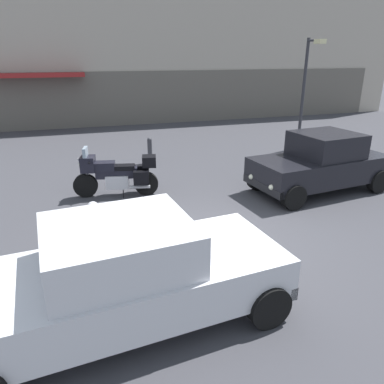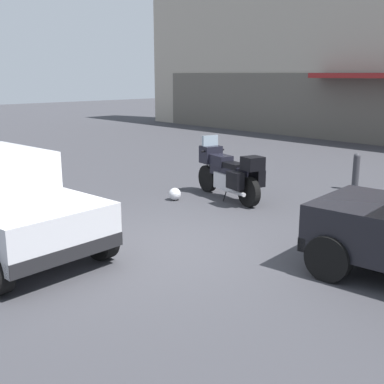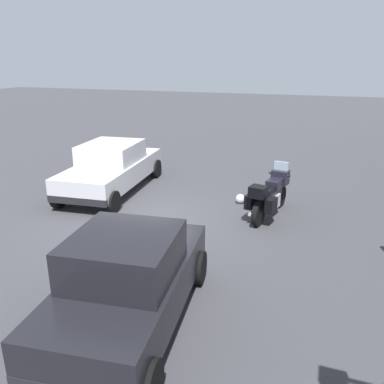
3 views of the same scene
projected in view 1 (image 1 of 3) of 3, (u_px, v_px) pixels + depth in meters
name	position (u px, v px, depth m)	size (l,w,h in m)	color
ground_plane	(209.00, 238.00, 7.66)	(80.00, 80.00, 0.00)	#38383D
building_facade_rear	(112.00, 31.00, 19.27)	(34.92, 3.40, 9.62)	#A89E8E
motorcycle	(117.00, 174.00, 9.74)	(2.24, 0.99, 1.36)	black
helmet	(93.00, 207.00, 8.85)	(0.28, 0.28, 0.28)	silver
car_hatchback_near	(320.00, 163.00, 10.03)	(4.00, 2.17, 1.64)	black
car_sedan_far	(124.00, 275.00, 4.98)	(4.68, 2.27, 1.56)	silver
streetlamp_curbside	(307.00, 83.00, 13.95)	(0.28, 0.94, 4.20)	#2D2D33
bollard_curbside	(150.00, 149.00, 12.83)	(0.16, 0.16, 0.91)	#333338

